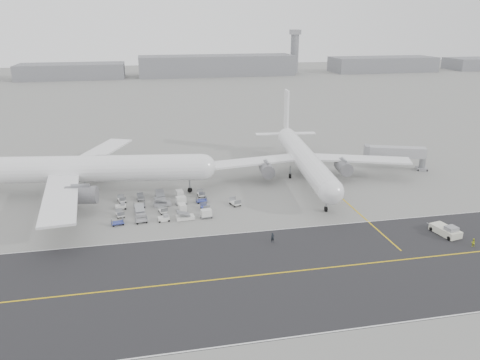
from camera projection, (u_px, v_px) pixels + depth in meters
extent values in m
plane|color=gray|center=(220.00, 230.00, 90.48)|extent=(700.00, 700.00, 0.00)
cube|color=#2A2A2D|center=(268.00, 274.00, 74.76)|extent=(220.00, 32.00, 0.02)
cube|color=gold|center=(268.00, 274.00, 74.75)|extent=(220.00, 0.30, 0.01)
cube|color=silver|center=(247.00, 232.00, 89.38)|extent=(220.00, 0.25, 0.01)
cube|color=silver|center=(300.00, 336.00, 60.12)|extent=(220.00, 0.25, 0.01)
cube|color=gold|center=(353.00, 208.00, 100.79)|extent=(0.30, 40.00, 0.01)
cylinder|color=gray|center=(294.00, 54.00, 350.28)|extent=(6.00, 6.00, 28.00)
cube|color=gray|center=(295.00, 32.00, 345.23)|extent=(7.00, 7.00, 3.50)
cylinder|color=white|center=(87.00, 169.00, 106.86)|extent=(53.20, 13.66, 6.06)
sphere|color=white|center=(203.00, 167.00, 108.27)|extent=(5.94, 5.94, 5.94)
cube|color=white|center=(61.00, 197.00, 91.98)|extent=(9.28, 29.51, 0.45)
cube|color=white|center=(98.00, 153.00, 122.10)|extent=(16.99, 29.29, 0.45)
cylinder|color=slate|center=(81.00, 195.00, 97.32)|extent=(6.93, 4.65, 3.76)
cylinder|color=slate|center=(104.00, 164.00, 118.02)|extent=(6.93, 4.65, 3.76)
cylinder|color=black|center=(190.00, 190.00, 109.94)|extent=(1.20, 0.66, 1.14)
cylinder|color=black|center=(77.00, 198.00, 105.17)|extent=(1.20, 0.66, 1.14)
cylinder|color=black|center=(85.00, 187.00, 112.03)|extent=(1.20, 0.66, 1.14)
cylinder|color=gray|center=(190.00, 184.00, 109.42)|extent=(0.36, 0.36, 3.18)
cylinder|color=white|center=(305.00, 159.00, 116.67)|extent=(10.20, 47.23, 5.38)
sphere|color=white|center=(331.00, 192.00, 94.60)|extent=(5.27, 5.27, 5.27)
cone|color=white|center=(286.00, 135.00, 139.69)|extent=(5.76, 9.61, 4.84)
cube|color=white|center=(286.00, 110.00, 137.80)|extent=(1.03, 5.17, 11.44)
cube|color=white|center=(270.00, 134.00, 140.01)|extent=(8.80, 3.45, 0.25)
cube|color=white|center=(301.00, 133.00, 140.89)|extent=(8.80, 3.45, 0.25)
cube|color=white|center=(248.00, 162.00, 116.66)|extent=(26.30, 9.28, 0.45)
cube|color=white|center=(358.00, 159.00, 119.28)|extent=(26.16, 14.16, 0.45)
cylinder|color=slate|center=(267.00, 169.00, 115.35)|extent=(3.91, 6.04, 3.33)
cylinder|color=slate|center=(344.00, 167.00, 117.15)|extent=(3.91, 6.04, 3.33)
cylinder|color=black|center=(326.00, 209.00, 98.90)|extent=(0.62, 1.21, 1.17)
cylinder|color=black|center=(290.00, 176.00, 119.60)|extent=(0.62, 1.21, 1.17)
cylinder|color=black|center=(315.00, 175.00, 120.19)|extent=(0.62, 1.21, 1.17)
cylinder|color=gray|center=(326.00, 203.00, 98.44)|extent=(0.36, 0.36, 2.82)
cube|color=beige|center=(445.00, 231.00, 88.27)|extent=(3.80, 6.13, 1.29)
cube|color=gray|center=(451.00, 229.00, 86.83)|extent=(2.34, 2.19, 0.83)
cylinder|color=gray|center=(431.00, 225.00, 91.43)|extent=(0.60, 2.38, 0.15)
cylinder|color=black|center=(449.00, 238.00, 86.03)|extent=(0.52, 0.88, 0.83)
cylinder|color=black|center=(459.00, 236.00, 86.89)|extent=(0.52, 0.88, 0.83)
cylinder|color=black|center=(432.00, 229.00, 89.89)|extent=(0.52, 0.88, 0.83)
cylinder|color=black|center=(441.00, 227.00, 90.75)|extent=(0.52, 0.88, 0.83)
cylinder|color=gray|center=(422.00, 163.00, 125.58)|extent=(1.67, 1.67, 4.19)
cube|color=gray|center=(422.00, 169.00, 126.15)|extent=(3.48, 3.48, 0.73)
cube|color=#ABABB0|center=(395.00, 152.00, 125.69)|extent=(15.76, 8.08, 2.72)
cube|color=gray|center=(367.00, 151.00, 126.72)|extent=(2.32, 3.58, 3.14)
cylinder|color=black|center=(425.00, 168.00, 127.08)|extent=(0.51, 0.70, 0.63)
imported|color=black|center=(273.00, 238.00, 85.09)|extent=(0.79, 0.64, 1.89)
imported|color=#BAC717|center=(473.00, 242.00, 83.63)|extent=(0.90, 0.78, 1.57)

